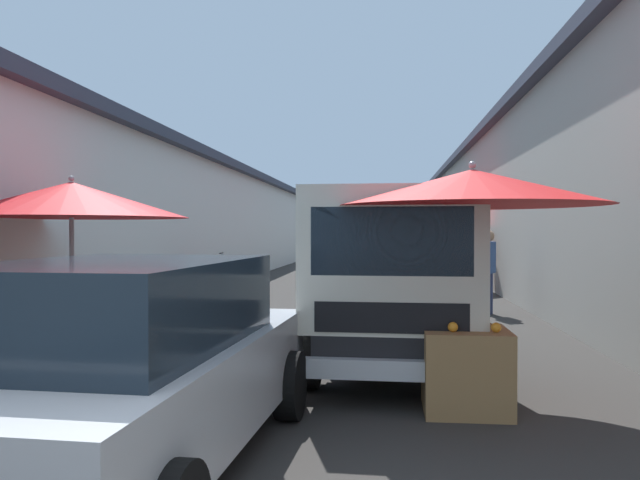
{
  "coord_description": "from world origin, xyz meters",
  "views": [
    {
      "loc": [
        -1.73,
        -0.93,
        1.64
      ],
      "look_at": [
        12.63,
        0.55,
        1.45
      ],
      "focal_mm": 35.37,
      "sensor_mm": 36.0,
      "label": 1
    }
  ],
  "objects_px": {
    "fruit_stall_near_right": "(441,233)",
    "delivery_truck": "(394,285)",
    "hatchback_car": "(125,365)",
    "vendor_by_crates": "(488,266)",
    "fruit_stall_near_left": "(414,228)",
    "fruit_stall_far_right": "(69,215)",
    "parked_scooter": "(219,282)",
    "fruit_stall_mid_lane": "(471,219)"
  },
  "relations": [
    {
      "from": "fruit_stall_near_right",
      "to": "delivery_truck",
      "type": "xyz_separation_m",
      "value": [
        -10.64,
        1.45,
        -0.55
      ]
    },
    {
      "from": "hatchback_car",
      "to": "vendor_by_crates",
      "type": "xyz_separation_m",
      "value": [
        8.59,
        -3.79,
        0.23
      ]
    },
    {
      "from": "fruit_stall_near_left",
      "to": "delivery_truck",
      "type": "bearing_deg",
      "value": 176.41
    },
    {
      "from": "fruit_stall_far_right",
      "to": "vendor_by_crates",
      "type": "distance_m",
      "value": 7.99
    },
    {
      "from": "fruit_stall_near_left",
      "to": "hatchback_car",
      "type": "xyz_separation_m",
      "value": [
        -16.36,
        2.7,
        -1.03
      ]
    },
    {
      "from": "hatchback_car",
      "to": "parked_scooter",
      "type": "xyz_separation_m",
      "value": [
        10.36,
        2.12,
        -0.29
      ]
    },
    {
      "from": "hatchback_car",
      "to": "parked_scooter",
      "type": "bearing_deg",
      "value": 11.55
    },
    {
      "from": "fruit_stall_mid_lane",
      "to": "hatchback_car",
      "type": "distance_m",
      "value": 3.31
    },
    {
      "from": "fruit_stall_near_right",
      "to": "vendor_by_crates",
      "type": "xyz_separation_m",
      "value": [
        -5.13,
        -0.48,
        -0.62
      ]
    },
    {
      "from": "fruit_stall_far_right",
      "to": "fruit_stall_near_right",
      "type": "distance_m",
      "value": 11.79
    },
    {
      "from": "fruit_stall_far_right",
      "to": "delivery_truck",
      "type": "xyz_separation_m",
      "value": [
        -0.17,
        -3.95,
        -0.8
      ]
    },
    {
      "from": "delivery_truck",
      "to": "vendor_by_crates",
      "type": "xyz_separation_m",
      "value": [
        5.51,
        -1.93,
        -0.07
      ]
    },
    {
      "from": "vendor_by_crates",
      "to": "parked_scooter",
      "type": "xyz_separation_m",
      "value": [
        1.77,
        5.91,
        -0.52
      ]
    },
    {
      "from": "fruit_stall_near_left",
      "to": "hatchback_car",
      "type": "bearing_deg",
      "value": 170.64
    },
    {
      "from": "fruit_stall_mid_lane",
      "to": "fruit_stall_near_right",
      "type": "bearing_deg",
      "value": -3.65
    },
    {
      "from": "fruit_stall_near_left",
      "to": "fruit_stall_far_right",
      "type": "bearing_deg",
      "value": 159.97
    },
    {
      "from": "fruit_stall_near_right",
      "to": "fruit_stall_far_right",
      "type": "bearing_deg",
      "value": 152.75
    },
    {
      "from": "fruit_stall_near_right",
      "to": "parked_scooter",
      "type": "height_order",
      "value": "fruit_stall_near_right"
    },
    {
      "from": "fruit_stall_mid_lane",
      "to": "fruit_stall_far_right",
      "type": "bearing_deg",
      "value": 73.18
    },
    {
      "from": "vendor_by_crates",
      "to": "parked_scooter",
      "type": "distance_m",
      "value": 6.19
    },
    {
      "from": "fruit_stall_mid_lane",
      "to": "fruit_stall_near_right",
      "type": "relative_size",
      "value": 1.08
    },
    {
      "from": "fruit_stall_far_right",
      "to": "vendor_by_crates",
      "type": "bearing_deg",
      "value": -47.7
    },
    {
      "from": "vendor_by_crates",
      "to": "parked_scooter",
      "type": "relative_size",
      "value": 0.99
    },
    {
      "from": "fruit_stall_near_right",
      "to": "vendor_by_crates",
      "type": "relative_size",
      "value": 1.38
    },
    {
      "from": "fruit_stall_mid_lane",
      "to": "fruit_stall_far_right",
      "type": "xyz_separation_m",
      "value": [
        1.4,
        4.64,
        0.08
      ]
    },
    {
      "from": "fruit_stall_far_right",
      "to": "delivery_truck",
      "type": "height_order",
      "value": "fruit_stall_far_right"
    },
    {
      "from": "fruit_stall_far_right",
      "to": "fruit_stall_near_left",
      "type": "xyz_separation_m",
      "value": [
        13.12,
        -4.78,
        -0.07
      ]
    },
    {
      "from": "hatchback_car",
      "to": "fruit_stall_mid_lane",
      "type": "bearing_deg",
      "value": -54.24
    },
    {
      "from": "fruit_stall_mid_lane",
      "to": "delivery_truck",
      "type": "height_order",
      "value": "fruit_stall_mid_lane"
    },
    {
      "from": "fruit_stall_far_right",
      "to": "hatchback_car",
      "type": "height_order",
      "value": "fruit_stall_far_right"
    },
    {
      "from": "parked_scooter",
      "to": "delivery_truck",
      "type": "bearing_deg",
      "value": -151.35
    },
    {
      "from": "fruit_stall_mid_lane",
      "to": "fruit_stall_near_right",
      "type": "height_order",
      "value": "fruit_stall_mid_lane"
    },
    {
      "from": "fruit_stall_mid_lane",
      "to": "parked_scooter",
      "type": "relative_size",
      "value": 1.47
    },
    {
      "from": "fruit_stall_near_left",
      "to": "parked_scooter",
      "type": "bearing_deg",
      "value": 141.25
    },
    {
      "from": "fruit_stall_near_right",
      "to": "parked_scooter",
      "type": "xyz_separation_m",
      "value": [
        -3.35,
        5.43,
        -1.14
      ]
    },
    {
      "from": "vendor_by_crates",
      "to": "fruit_stall_near_left",
      "type": "bearing_deg",
      "value": 8.02
    },
    {
      "from": "vendor_by_crates",
      "to": "parked_scooter",
      "type": "height_order",
      "value": "vendor_by_crates"
    },
    {
      "from": "fruit_stall_far_right",
      "to": "vendor_by_crates",
      "type": "relative_size",
      "value": 1.7
    },
    {
      "from": "delivery_truck",
      "to": "fruit_stall_mid_lane",
      "type": "bearing_deg",
      "value": -150.84
    },
    {
      "from": "delivery_truck",
      "to": "fruit_stall_near_left",
      "type": "bearing_deg",
      "value": -3.59
    },
    {
      "from": "hatchback_car",
      "to": "delivery_truck",
      "type": "relative_size",
      "value": 0.8
    },
    {
      "from": "parked_scooter",
      "to": "fruit_stall_mid_lane",
      "type": "bearing_deg",
      "value": -151.28
    }
  ]
}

